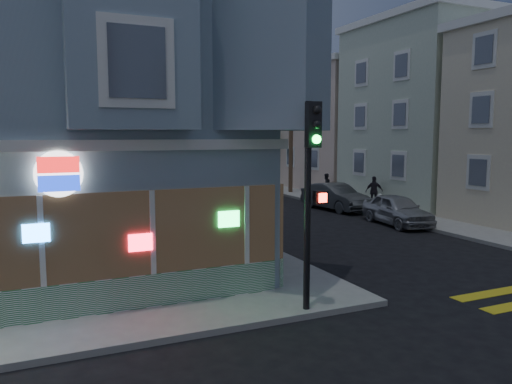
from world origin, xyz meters
TOP-DOWN VIEW (x-y plane):
  - ground at (0.00, 0.00)m, footprint 120.00×120.00m
  - sidewalk_ne at (23.00, 23.00)m, footprint 24.00×42.00m
  - row_house_b at (19.50, 16.00)m, footprint 12.00×8.60m
  - row_house_c at (19.50, 25.00)m, footprint 12.00×8.60m
  - row_house_d at (19.50, 34.00)m, footprint 12.00×8.60m
  - utility_pole at (12.00, 24.00)m, footprint 2.20×0.30m
  - street_tree_near at (12.20, 30.00)m, footprint 3.00×3.00m
  - street_tree_far at (12.20, 38.00)m, footprint 3.00×3.00m
  - pedestrian_a at (13.00, 20.84)m, footprint 0.82×0.68m
  - pedestrian_b at (13.00, 15.66)m, footprint 1.09×0.75m
  - parked_car_a at (10.70, 10.89)m, footprint 2.25×4.46m
  - parked_car_b at (10.63, 16.09)m, footprint 2.05×4.71m
  - parked_car_c at (8.60, 22.63)m, footprint 2.46×5.11m
  - parked_car_d at (8.60, 27.83)m, footprint 2.83×5.52m
  - traffic_signal at (0.87, 2.18)m, footprint 0.59×0.54m
  - fire_hydrant at (13.00, 15.13)m, footprint 0.45×0.26m

SIDE VIEW (x-z plane):
  - ground at x=0.00m, z-range 0.00..0.00m
  - sidewalk_ne at x=23.00m, z-range 0.00..0.15m
  - fire_hydrant at x=13.00m, z-range 0.17..0.95m
  - parked_car_c at x=8.60m, z-range 0.00..1.44m
  - parked_car_a at x=10.70m, z-range 0.00..1.46m
  - parked_car_d at x=8.60m, z-range 0.00..1.49m
  - parked_car_b at x=10.63m, z-range 0.00..1.51m
  - pedestrian_a at x=13.00m, z-range 0.15..1.67m
  - pedestrian_b at x=13.00m, z-range 0.15..1.87m
  - traffic_signal at x=0.87m, z-range 1.00..5.84m
  - street_tree_near at x=12.20m, z-range 1.29..6.59m
  - street_tree_far at x=12.20m, z-range 1.29..6.59m
  - row_house_c at x=19.50m, z-range 0.15..9.15m
  - utility_pole at x=12.00m, z-range 0.30..9.30m
  - row_house_b at x=19.50m, z-range 0.15..10.65m
  - row_house_d at x=19.50m, z-range 0.15..10.65m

